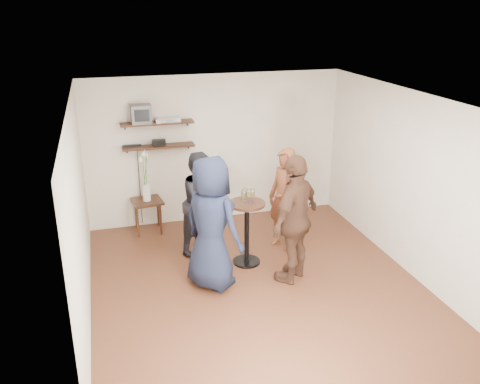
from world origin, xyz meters
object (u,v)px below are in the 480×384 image
Objects in this scene: side_table at (147,205)px; radio at (159,143)px; dvd_deck at (168,120)px; person_brown at (295,219)px; person_navy at (211,224)px; person_plaid at (284,199)px; crt_monitor at (141,114)px; drinks_table at (247,224)px; person_dark at (202,203)px.

radio is at bearing 32.65° from side_table.
dvd_deck is 2.88m from person_brown.
person_navy reaches higher than side_table.
radio is at bearing -154.14° from person_plaid.
dvd_deck reaches higher than person_brown.
dvd_deck is (0.43, 0.00, -0.12)m from crt_monitor.
radio is at bearing 121.37° from drinks_table.
radio is (0.26, 0.00, -0.50)m from crt_monitor.
person_brown is (0.51, -0.62, 0.29)m from drinks_table.
person_dark is (0.32, -1.11, -1.09)m from dvd_deck.
drinks_table is at bearing -90.00° from person_navy.
side_table is at bearing -18.93° from person_navy.
crt_monitor is 3.14m from person_brown.
person_brown is (1.55, -2.32, -0.60)m from radio.
dvd_deck reaches higher than drinks_table.
person_brown is at bearing -38.65° from person_plaid.
radio is 2.30m from person_navy.
side_table is at bearing -146.66° from person_plaid.
side_table is at bearing -158.23° from dvd_deck.
drinks_table is 0.61× the size of person_dark.
person_plaid is (0.72, 0.36, 0.19)m from drinks_table.
crt_monitor is 0.44m from dvd_deck.
side_table is (-0.44, -0.18, -1.42)m from dvd_deck.
person_plaid is at bearing -33.57° from crt_monitor.
dvd_deck is 2.34m from person_plaid.
crt_monitor is 0.17× the size of person_navy.
radio is 2.86m from person_brown.
side_table is at bearing -89.21° from person_brown.
person_navy is at bearing -83.95° from dvd_deck.
person_navy reaches higher than person_plaid.
radio is 1.41m from person_dark.
person_brown is (-0.21, -0.99, 0.10)m from person_plaid.
person_navy is (0.40, -2.19, -0.58)m from radio.
drinks_table is at bearing -52.67° from crt_monitor.
radio is 2.32m from person_plaid.
crt_monitor is 2.70m from person_plaid.
person_navy is (-0.09, -1.08, 0.12)m from person_dark.
crt_monitor is at bearing -91.60° from person_brown.
side_table is 0.35× the size of person_plaid.
person_dark is (0.49, -1.11, -0.71)m from radio.
person_dark is (0.76, -0.94, 0.33)m from side_table.
radio is 2.18m from drinks_table.
person_navy is (-1.36, -0.85, 0.11)m from person_plaid.
crt_monitor is 1.55m from side_table.
person_plaid reaches higher than side_table.
person_plaid is at bearing 26.84° from drinks_table.
person_navy is at bearing -71.61° from side_table.
person_brown is at bearing -56.29° from radio.
crt_monitor reaches higher than person_brown.
radio is 0.22× the size of drinks_table.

